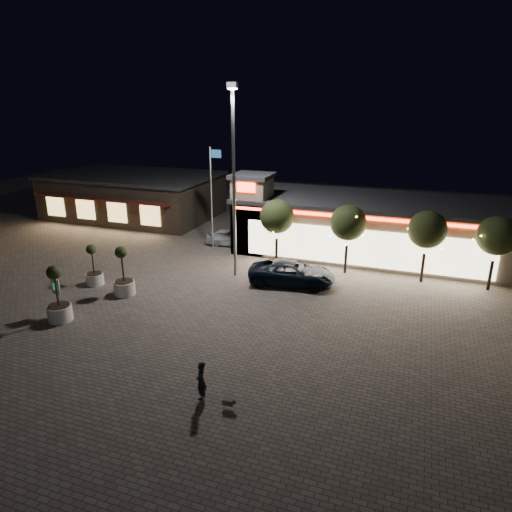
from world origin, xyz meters
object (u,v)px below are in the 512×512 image
(white_sedan, at_px, (230,238))
(pedestrian, at_px, (201,380))
(planter_left, at_px, (94,272))
(planter_mid, at_px, (59,304))
(valet_sign, at_px, (56,290))
(pickup_truck, at_px, (292,273))

(white_sedan, height_order, pedestrian, pedestrian)
(white_sedan, xyz_separation_m, planter_left, (-5.00, -10.67, 0.18))
(white_sedan, height_order, planter_left, planter_left)
(white_sedan, height_order, planter_mid, planter_mid)
(planter_left, height_order, planter_mid, planter_mid)
(pedestrian, relative_size, planter_left, 0.60)
(white_sedan, height_order, valet_sign, valet_sign)
(valet_sign, bearing_deg, white_sedan, 75.14)
(pedestrian, bearing_deg, pickup_truck, 172.13)
(pickup_truck, xyz_separation_m, white_sedan, (-7.00, 6.29, -0.11))
(planter_mid, bearing_deg, pedestrian, -19.04)
(planter_left, relative_size, planter_mid, 0.86)
(pedestrian, distance_m, planter_mid, 10.86)
(white_sedan, relative_size, planter_mid, 1.22)
(valet_sign, bearing_deg, pedestrian, -20.51)
(pedestrian, bearing_deg, planter_left, -132.38)
(planter_mid, bearing_deg, white_sedan, 77.45)
(pickup_truck, distance_m, valet_sign, 14.05)
(white_sedan, distance_m, planter_mid, 15.90)
(pedestrian, relative_size, valet_sign, 0.75)
(white_sedan, distance_m, pedestrian, 20.23)
(pickup_truck, bearing_deg, white_sedan, 40.49)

